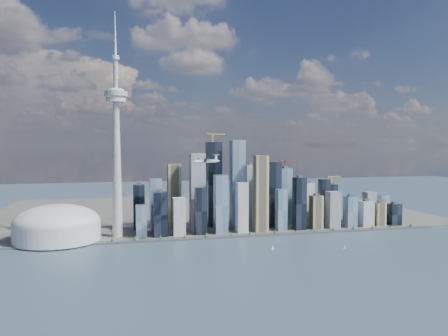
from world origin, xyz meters
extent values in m
plane|color=#354D5D|center=(0.00, 0.00, 0.00)|extent=(4000.00, 4000.00, 0.00)
cube|color=#383838|center=(0.00, 250.00, 2.00)|extent=(1100.00, 22.00, 4.00)
cube|color=#4C4C47|center=(0.00, 700.00, 1.50)|extent=(1400.00, 900.00, 3.00)
cylinder|color=#3F2D1E|center=(-476.67, 250.00, 5.20)|extent=(1.00, 1.00, 2.40)
cone|color=#194721|center=(-476.67, 250.00, 8.80)|extent=(7.20, 7.20, 8.00)
cylinder|color=#3F2D1E|center=(-390.00, 250.00, 5.20)|extent=(1.00, 1.00, 2.40)
cone|color=#194721|center=(-390.00, 250.00, 8.80)|extent=(7.20, 7.20, 8.00)
cylinder|color=#3F2D1E|center=(-303.33, 250.00, 5.20)|extent=(1.00, 1.00, 2.40)
cone|color=#194721|center=(-303.33, 250.00, 8.80)|extent=(7.20, 7.20, 8.00)
cylinder|color=#3F2D1E|center=(-216.67, 250.00, 5.20)|extent=(1.00, 1.00, 2.40)
cone|color=#194721|center=(-216.67, 250.00, 8.80)|extent=(7.20, 7.20, 8.00)
cylinder|color=#3F2D1E|center=(-130.00, 250.00, 5.20)|extent=(1.00, 1.00, 2.40)
cone|color=#194721|center=(-130.00, 250.00, 8.80)|extent=(7.20, 7.20, 8.00)
cylinder|color=#3F2D1E|center=(-43.33, 250.00, 5.20)|extent=(1.00, 1.00, 2.40)
cone|color=#194721|center=(-43.33, 250.00, 8.80)|extent=(7.20, 7.20, 8.00)
cylinder|color=#3F2D1E|center=(43.33, 250.00, 5.20)|extent=(1.00, 1.00, 2.40)
cone|color=#194721|center=(43.33, 250.00, 8.80)|extent=(7.20, 7.20, 8.00)
cylinder|color=#3F2D1E|center=(130.00, 250.00, 5.20)|extent=(1.00, 1.00, 2.40)
cone|color=#194721|center=(130.00, 250.00, 8.80)|extent=(7.20, 7.20, 8.00)
cylinder|color=#3F2D1E|center=(216.67, 250.00, 5.20)|extent=(1.00, 1.00, 2.40)
cone|color=#194721|center=(216.67, 250.00, 8.80)|extent=(7.20, 7.20, 8.00)
cylinder|color=#3F2D1E|center=(303.33, 250.00, 5.20)|extent=(1.00, 1.00, 2.40)
cone|color=#194721|center=(303.33, 250.00, 8.80)|extent=(7.20, 7.20, 8.00)
cylinder|color=#3F2D1E|center=(390.00, 250.00, 5.20)|extent=(1.00, 1.00, 2.40)
cone|color=#194721|center=(390.00, 250.00, 8.80)|extent=(7.20, 7.20, 8.00)
cylinder|color=#3F2D1E|center=(476.67, 250.00, 5.20)|extent=(1.00, 1.00, 2.40)
cone|color=#194721|center=(476.67, 250.00, 8.80)|extent=(7.20, 7.20, 8.00)
cube|color=black|center=(-200.00, 290.00, 58.22)|extent=(34.00, 34.00, 110.45)
cube|color=slate|center=(-200.00, 340.00, 73.28)|extent=(30.00, 30.00, 140.57)
cube|color=#B9B8B4|center=(-150.00, 290.00, 50.69)|extent=(30.00, 30.00, 95.38)
cube|color=tan|center=(-150.00, 395.00, 90.85)|extent=(36.00, 36.00, 175.71)
cube|color=gray|center=(-95.00, 340.00, 105.91)|extent=(38.00, 38.00, 205.83)
cube|color=black|center=(-95.00, 290.00, 63.24)|extent=(28.00, 28.00, 120.49)
cube|color=slate|center=(-40.00, 290.00, 78.30)|extent=(32.00, 32.00, 150.61)
cube|color=black|center=(-40.00, 395.00, 120.98)|extent=(40.00, 40.00, 235.95)
cube|color=slate|center=(15.00, 340.00, 123.49)|extent=(36.00, 36.00, 240.97)
cube|color=#B9B8B4|center=(15.00, 290.00, 68.26)|extent=(28.00, 28.00, 130.53)
cube|color=tan|center=(70.00, 290.00, 103.40)|extent=(34.00, 34.00, 200.81)
cube|color=gray|center=(70.00, 395.00, 88.34)|extent=(30.00, 30.00, 170.69)
cube|color=black|center=(125.00, 340.00, 93.36)|extent=(32.00, 32.00, 180.73)
cube|color=slate|center=(125.00, 290.00, 58.22)|extent=(26.00, 26.00, 110.45)
cube|color=black|center=(175.00, 290.00, 73.28)|extent=(30.00, 30.00, 140.57)
cube|color=slate|center=(175.00, 395.00, 83.32)|extent=(34.00, 34.00, 160.65)
cube|color=#B9B8B4|center=(225.00, 340.00, 63.24)|extent=(28.00, 28.00, 120.49)
cube|color=tan|center=(225.00, 290.00, 48.18)|extent=(30.00, 30.00, 90.36)
cube|color=gray|center=(275.00, 290.00, 53.20)|extent=(32.00, 32.00, 100.40)
cube|color=black|center=(275.00, 340.00, 68.26)|extent=(26.00, 26.00, 130.53)
cube|color=slate|center=(325.00, 290.00, 45.67)|extent=(30.00, 30.00, 85.34)
cube|color=black|center=(325.00, 395.00, 58.22)|extent=(28.00, 28.00, 110.45)
cube|color=slate|center=(375.00, 340.00, 40.65)|extent=(30.00, 30.00, 75.30)
cube|color=#B9B8B4|center=(375.00, 290.00, 38.14)|extent=(34.00, 34.00, 70.28)
cube|color=tan|center=(420.00, 290.00, 35.63)|extent=(28.00, 28.00, 65.26)
cube|color=gray|center=(420.00, 340.00, 48.18)|extent=(30.00, 30.00, 90.36)
cube|color=black|center=(465.00, 290.00, 33.12)|extent=(32.00, 32.00, 60.24)
cube|color=slate|center=(465.00, 340.00, 43.16)|extent=(26.00, 26.00, 80.32)
cube|color=black|center=(-240.00, 395.00, 63.24)|extent=(30.00, 30.00, 120.49)
cube|color=slate|center=(-240.00, 290.00, 43.16)|extent=(26.00, 26.00, 80.32)
cube|color=yellow|center=(-40.00, 395.00, 249.95)|extent=(3.00, 3.00, 22.00)
cube|color=yellow|center=(-31.75, 395.00, 260.95)|extent=(55.00, 2.20, 2.20)
cube|color=#383838|center=(-56.50, 395.00, 262.95)|extent=(6.00, 4.00, 4.00)
cube|color=maroon|center=(175.00, 395.00, 174.65)|extent=(3.00, 3.00, 22.00)
cube|color=maroon|center=(182.20, 395.00, 185.65)|extent=(48.00, 2.20, 2.20)
cube|color=#383838|center=(160.60, 395.00, 187.65)|extent=(6.00, 4.00, 4.00)
cube|color=yellow|center=(325.00, 395.00, 124.45)|extent=(3.00, 3.00, 22.00)
cube|color=yellow|center=(331.75, 395.00, 135.45)|extent=(45.00, 2.20, 2.20)
cube|color=#383838|center=(311.50, 395.00, 137.45)|extent=(6.00, 4.00, 4.00)
cone|color=gray|center=(-300.00, 310.00, 173.00)|extent=(26.00, 26.00, 340.00)
cylinder|color=silver|center=(-300.00, 310.00, 343.00)|extent=(48.00, 48.00, 14.00)
cylinder|color=gray|center=(-300.00, 310.00, 355.00)|extent=(56.00, 56.00, 12.00)
ellipsoid|color=silver|center=(-300.00, 310.00, 363.00)|extent=(40.00, 40.00, 14.00)
cylinder|color=gray|center=(-300.00, 310.00, 403.00)|extent=(11.00, 11.00, 80.00)
cylinder|color=silver|center=(-300.00, 310.00, 443.00)|extent=(18.00, 18.00, 10.00)
cone|color=silver|center=(-300.00, 310.00, 501.00)|extent=(7.00, 7.00, 105.00)
cylinder|color=silver|center=(-440.00, 300.00, 25.00)|extent=(200.00, 200.00, 44.00)
ellipsoid|color=silver|center=(-440.00, 300.00, 47.00)|extent=(200.00, 200.00, 84.00)
cylinder|color=silver|center=(-100.49, 194.43, 193.12)|extent=(61.84, 34.12, 7.93)
cone|color=silver|center=(-130.88, 180.46, 193.12)|extent=(11.19, 10.83, 7.93)
cone|color=silver|center=(-68.98, 208.92, 193.12)|extent=(14.57, 12.38, 7.93)
cube|color=silver|center=(-102.74, 193.40, 197.33)|extent=(37.99, 67.17, 1.24)
cylinder|color=silver|center=(-97.05, 181.02, 195.35)|extent=(14.24, 9.75, 4.46)
cylinder|color=silver|center=(-108.44, 205.78, 195.35)|extent=(14.24, 9.75, 4.46)
cylinder|color=#3F3F3F|center=(-103.80, 177.91, 195.35)|extent=(4.48, 9.16, 9.91)
cylinder|color=#3F3F3F|center=(-115.19, 202.67, 195.35)|extent=(4.48, 9.16, 9.91)
cube|color=silver|center=(-72.35, 207.37, 201.05)|extent=(6.72, 3.80, 13.63)
cube|color=silver|center=(-72.35, 207.37, 207.99)|extent=(14.27, 22.54, 0.87)
cube|color=white|center=(31.50, 103.27, 0.45)|extent=(6.94, 2.65, 0.90)
cylinder|color=#999999|center=(31.50, 103.27, 5.66)|extent=(0.27, 0.27, 10.18)
cube|color=white|center=(191.39, 75.43, 0.41)|extent=(6.39, 3.26, 0.82)
cylinder|color=#999999|center=(191.39, 75.43, 5.11)|extent=(0.25, 0.25, 9.19)
camera|label=1|loc=(-296.01, -795.16, 230.19)|focal=35.00mm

